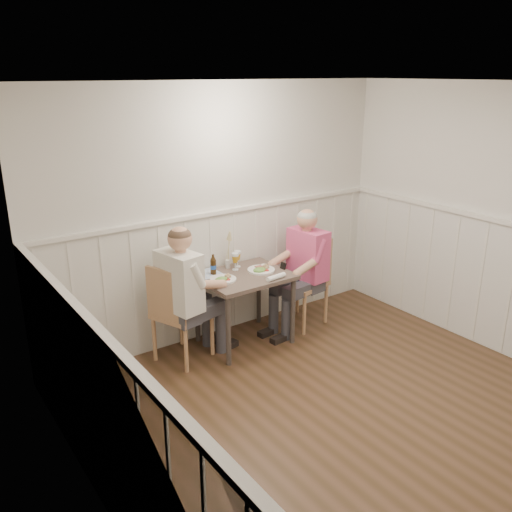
# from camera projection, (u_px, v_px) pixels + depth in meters

# --- Properties ---
(ground_plane) EXTENTS (4.50, 4.50, 0.00)m
(ground_plane) POSITION_uv_depth(u_px,v_px,m) (375.00, 433.00, 4.22)
(ground_plane) COLOR #422D19
(room_shell) EXTENTS (4.04, 4.54, 2.60)m
(room_shell) POSITION_uv_depth(u_px,v_px,m) (391.00, 248.00, 3.73)
(room_shell) COLOR silver
(room_shell) RESTS_ON ground
(wainscot) EXTENTS (4.00, 4.49, 1.34)m
(wainscot) POSITION_uv_depth(u_px,v_px,m) (320.00, 321.00, 4.53)
(wainscot) COLOR silver
(wainscot) RESTS_ON ground
(dining_table) EXTENTS (0.88, 0.70, 0.75)m
(dining_table) POSITION_uv_depth(u_px,v_px,m) (245.00, 284.00, 5.44)
(dining_table) COLOR #51443C
(dining_table) RESTS_ON ground
(chair_right) EXTENTS (0.56, 0.56, 0.99)m
(chair_right) POSITION_uv_depth(u_px,v_px,m) (305.00, 277.00, 5.95)
(chair_right) COLOR tan
(chair_right) RESTS_ON ground
(chair_left) EXTENTS (0.60, 0.60, 0.98)m
(chair_left) POSITION_uv_depth(u_px,v_px,m) (178.00, 310.00, 5.12)
(chair_left) COLOR tan
(chair_left) RESTS_ON ground
(man_in_pink) EXTENTS (0.65, 0.45, 1.35)m
(man_in_pink) POSITION_uv_depth(u_px,v_px,m) (305.00, 278.00, 5.83)
(man_in_pink) COLOR #3F3F47
(man_in_pink) RESTS_ON ground
(diner_cream) EXTENTS (0.70, 0.51, 1.39)m
(diner_cream) POSITION_uv_depth(u_px,v_px,m) (184.00, 307.00, 5.07)
(diner_cream) COLOR #3F3F47
(diner_cream) RESTS_ON ground
(plate_man) EXTENTS (0.28, 0.28, 0.07)m
(plate_man) POSITION_uv_depth(u_px,v_px,m) (261.00, 269.00, 5.49)
(plate_man) COLOR white
(plate_man) RESTS_ON dining_table
(plate_diner) EXTENTS (0.26, 0.26, 0.06)m
(plate_diner) POSITION_uv_depth(u_px,v_px,m) (223.00, 279.00, 5.24)
(plate_diner) COLOR white
(plate_diner) RESTS_ON dining_table
(beer_glass_a) EXTENTS (0.07, 0.07, 0.17)m
(beer_glass_a) POSITION_uv_depth(u_px,v_px,m) (237.00, 256.00, 5.58)
(beer_glass_a) COLOR silver
(beer_glass_a) RESTS_ON dining_table
(beer_glass_b) EXTENTS (0.07, 0.07, 0.18)m
(beer_glass_b) POSITION_uv_depth(u_px,v_px,m) (235.00, 259.00, 5.49)
(beer_glass_b) COLOR silver
(beer_glass_b) RESTS_ON dining_table
(beer_bottle) EXTENTS (0.06, 0.06, 0.21)m
(beer_bottle) POSITION_uv_depth(u_px,v_px,m) (213.00, 266.00, 5.38)
(beer_bottle) COLOR black
(beer_bottle) RESTS_ON dining_table
(rolled_napkin) EXTENTS (0.23, 0.07, 0.05)m
(rolled_napkin) POSITION_uv_depth(u_px,v_px,m) (276.00, 277.00, 5.27)
(rolled_napkin) COLOR white
(rolled_napkin) RESTS_ON dining_table
(grass_vase) EXTENTS (0.05, 0.05, 0.41)m
(grass_vase) POSITION_uv_depth(u_px,v_px,m) (227.00, 251.00, 5.53)
(grass_vase) COLOR silver
(grass_vase) RESTS_ON dining_table
(gingham_mat) EXTENTS (0.33, 0.27, 0.01)m
(gingham_mat) POSITION_uv_depth(u_px,v_px,m) (204.00, 275.00, 5.40)
(gingham_mat) COLOR #678BC4
(gingham_mat) RESTS_ON dining_table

